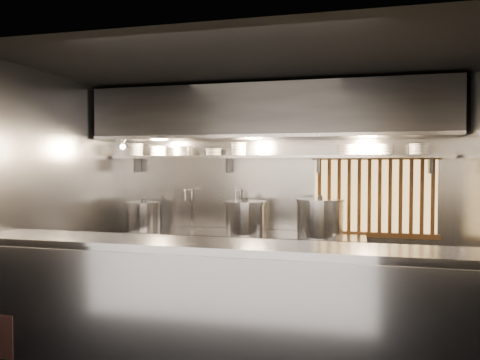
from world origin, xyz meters
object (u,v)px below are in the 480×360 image
at_px(heat_lamp, 122,142).
at_px(stock_pot_left, 143,215).
at_px(stock_pot_right, 320,217).
at_px(pendant_bulb, 262,150).
at_px(stock_pot_mid, 246,217).

bearing_deg(heat_lamp, stock_pot_left, 65.29).
bearing_deg(stock_pot_left, stock_pot_right, -1.92).
relative_size(heat_lamp, stock_pot_right, 0.51).
relative_size(heat_lamp, stock_pot_left, 0.59).
xyz_separation_m(pendant_bulb, stock_pot_mid, (-0.19, -0.11, -0.85)).
height_order(heat_lamp, stock_pot_right, heat_lamp).
xyz_separation_m(pendant_bulb, stock_pot_left, (-1.65, -0.03, -0.88)).
distance_m(heat_lamp, stock_pot_left, 1.04).
bearing_deg(heat_lamp, stock_pot_mid, 8.34).
distance_m(heat_lamp, stock_pot_mid, 1.89).
bearing_deg(pendant_bulb, heat_lamp, -169.00).
bearing_deg(stock_pot_right, pendant_bulb, 171.76).
distance_m(pendant_bulb, stock_pot_mid, 0.88).
bearing_deg(stock_pot_left, pendant_bulb, 0.98).
xyz_separation_m(heat_lamp, stock_pot_mid, (1.61, 0.24, -0.96)).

